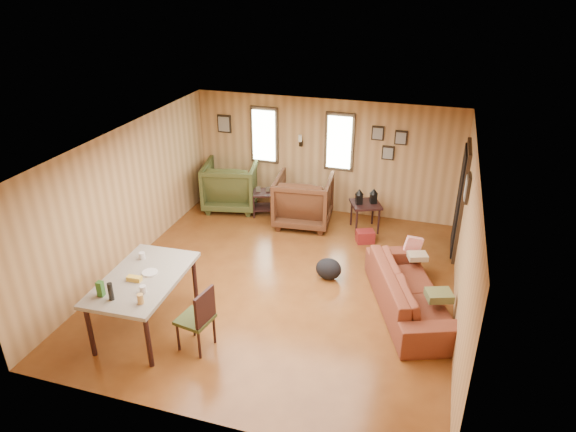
% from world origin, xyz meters
% --- Properties ---
extents(room, '(5.54, 6.04, 2.44)m').
position_xyz_m(room, '(0.17, 0.27, 1.21)').
color(room, brown).
rests_on(room, ground).
extents(sofa, '(1.44, 2.37, 0.89)m').
position_xyz_m(sofa, '(2.09, -0.12, 0.45)').
color(sofa, brown).
rests_on(sofa, ground).
extents(recliner_brown, '(1.18, 1.12, 1.12)m').
position_xyz_m(recliner_brown, '(-0.24, 2.24, 0.56)').
color(recliner_brown, '#442514').
rests_on(recliner_brown, ground).
extents(recliner_green, '(1.29, 1.23, 1.13)m').
position_xyz_m(recliner_green, '(-1.93, 2.55, 0.57)').
color(recliner_green, '#383E1C').
rests_on(recliner_green, ground).
extents(end_table, '(0.62, 0.59, 0.63)m').
position_xyz_m(end_table, '(-1.14, 2.40, 0.35)').
color(end_table, black).
rests_on(end_table, ground).
extents(side_table, '(0.72, 0.72, 0.88)m').
position_xyz_m(side_table, '(1.00, 2.33, 0.60)').
color(side_table, black).
rests_on(side_table, ground).
extents(cooler, '(0.40, 0.35, 0.24)m').
position_xyz_m(cooler, '(1.10, 1.81, 0.12)').
color(cooler, maroon).
rests_on(cooler, ground).
extents(backpack, '(0.52, 0.47, 0.37)m').
position_xyz_m(backpack, '(0.72, 0.36, 0.19)').
color(backpack, black).
rests_on(backpack, ground).
extents(sofa_pillows, '(0.86, 1.56, 0.32)m').
position_xyz_m(sofa_pillows, '(2.28, 0.25, 0.49)').
color(sofa_pillows, brown).
rests_on(sofa_pillows, sofa).
extents(dining_table, '(1.08, 1.72, 1.10)m').
position_xyz_m(dining_table, '(-1.49, -1.67, 0.78)').
color(dining_table, gray).
rests_on(dining_table, ground).
extents(dining_chair, '(0.50, 0.50, 0.95)m').
position_xyz_m(dining_chair, '(-0.55, -1.85, 0.53)').
color(dining_chair, '#383E1C').
rests_on(dining_chair, ground).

